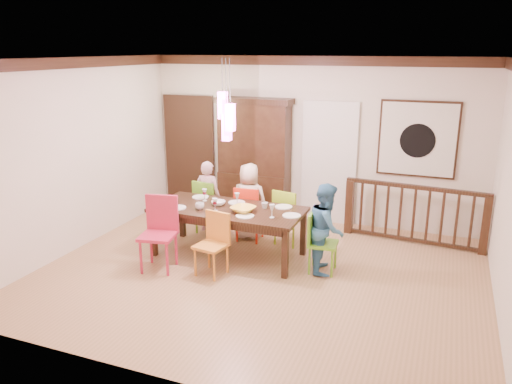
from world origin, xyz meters
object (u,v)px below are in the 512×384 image
(china_hutch, at_px, (254,158))
(person_far_left, at_px, (208,196))
(chair_far_left, at_px, (210,202))
(chair_end_right, at_px, (323,239))
(person_far_mid, at_px, (249,201))
(dining_table, at_px, (228,213))
(balustrade, at_px, (414,213))
(person_end_right, at_px, (326,228))

(china_hutch, relative_size, person_far_left, 1.78)
(chair_far_left, distance_m, chair_end_right, 2.32)
(chair_far_left, relative_size, person_far_mid, 0.73)
(chair_far_left, height_order, china_hutch, china_hutch)
(dining_table, bearing_deg, person_far_left, 132.59)
(china_hutch, bearing_deg, person_far_left, -112.64)
(chair_end_right, distance_m, balustrade, 1.91)
(dining_table, bearing_deg, balustrade, 31.44)
(dining_table, bearing_deg, chair_end_right, -1.41)
(dining_table, height_order, balustrade, balustrade)
(person_far_mid, relative_size, person_end_right, 0.99)
(chair_end_right, xyz_separation_m, person_end_right, (0.02, 0.06, 0.14))
(china_hutch, bearing_deg, dining_table, -80.37)
(chair_end_right, distance_m, person_end_right, 0.16)
(china_hutch, distance_m, person_far_mid, 1.22)
(person_end_right, bearing_deg, person_far_mid, 49.82)
(balustrade, bearing_deg, person_end_right, -119.84)
(chair_far_left, bearing_deg, dining_table, 140.47)
(person_far_left, relative_size, person_end_right, 0.97)
(china_hutch, distance_m, person_end_right, 2.64)
(china_hutch, xyz_separation_m, person_far_mid, (0.33, -1.08, -0.47))
(dining_table, xyz_separation_m, balustrade, (2.55, 1.53, -0.17))
(china_hutch, xyz_separation_m, person_far_left, (-0.43, -1.04, -0.48))
(chair_end_right, bearing_deg, person_far_left, 64.45)
(person_far_left, height_order, person_end_right, person_end_right)
(chair_far_left, relative_size, person_far_left, 0.75)
(dining_table, bearing_deg, china_hutch, 100.14)
(person_far_mid, height_order, person_end_right, person_end_right)
(chair_end_right, relative_size, person_end_right, 0.67)
(balustrade, height_order, person_end_right, person_end_right)
(chair_far_left, xyz_separation_m, chair_end_right, (2.16, -0.84, -0.04))
(chair_end_right, height_order, person_far_mid, person_far_mid)
(chair_far_left, distance_m, balustrade, 3.33)
(chair_end_right, bearing_deg, dining_table, 84.22)
(dining_table, distance_m, chair_end_right, 1.48)
(chair_far_left, bearing_deg, person_end_right, 169.28)
(chair_far_left, bearing_deg, person_far_mid, -170.44)
(person_end_right, bearing_deg, chair_far_left, 58.26)
(person_far_mid, bearing_deg, chair_far_left, -4.69)
(chair_far_left, distance_m, person_end_right, 2.33)
(person_far_left, height_order, person_far_mid, person_far_mid)
(balustrade, relative_size, person_far_left, 1.82)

